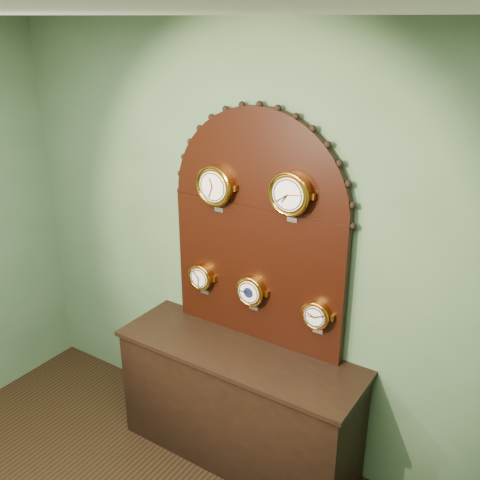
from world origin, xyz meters
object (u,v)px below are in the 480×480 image
Objects in this scene: display_board at (258,223)px; roman_clock at (215,186)px; arabic_clock at (290,194)px; tide_clock at (317,315)px; barometer at (251,291)px; hygrometer at (201,277)px; shop_counter at (238,406)px.

roman_clock is (-0.27, -0.07, 0.21)m from display_board.
arabic_clock is (0.52, -0.00, 0.04)m from roman_clock.
arabic_clock is 1.36× the size of tide_clock.
display_board is 4.93× the size of arabic_clock.
barometer is at bearing -93.29° from display_board.
display_board is 0.44m from barometer.
barometer is 0.46m from tide_clock.
hygrometer is at bearing 179.10° from roman_clock.
barometer is at bearing 0.27° from roman_clock.
roman_clock reaches higher than shop_counter.
hygrometer is 0.39m from barometer.
arabic_clock is at bearing -0.18° from hygrometer.
arabic_clock is at bearing -0.01° from roman_clock.
tide_clock is (0.46, 0.00, -0.03)m from barometer.
arabic_clock is 0.74m from tide_clock.
hygrometer is at bearing 179.82° from arabic_clock.
roman_clock reaches higher than tide_clock.
hygrometer is (-0.40, 0.15, 0.78)m from shop_counter.
display_board reaches higher than barometer.
tide_clock reaches higher than shop_counter.
tide_clock is at bearing 0.01° from hygrometer.
barometer is (-0.00, 0.15, 0.79)m from shop_counter.
hygrometer is 1.02× the size of tide_clock.
arabic_clock reaches higher than shop_counter.
shop_counter is at bearing -21.32° from hygrometer.
shop_counter is at bearing -88.58° from barometer.
arabic_clock is 1.34× the size of hygrometer.
tide_clock is at bearing -8.18° from display_board.
shop_counter is 0.80m from barometer.
display_board is 0.66m from tide_clock.
tide_clock is at bearing 0.62° from arabic_clock.
shop_counter is 0.89m from hygrometer.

